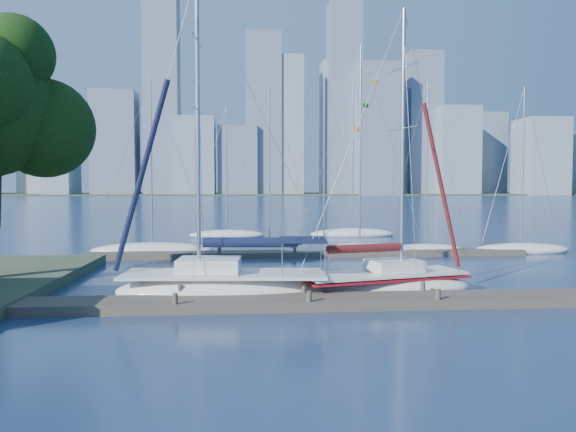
{
  "coord_description": "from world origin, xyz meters",
  "views": [
    {
      "loc": [
        -2.56,
        -21.75,
        4.75
      ],
      "look_at": [
        -0.39,
        4.0,
        3.39
      ],
      "focal_mm": 35.0,
      "sensor_mm": 36.0,
      "label": 1
    }
  ],
  "objects": [
    {
      "name": "bg_boat_6",
      "position": [
        -3.85,
        31.14,
        0.25
      ],
      "size": [
        7.13,
        2.44,
        12.63
      ],
      "rotation": [
        0.0,
        0.0,
        -0.06
      ],
      "color": "white",
      "rests_on": "ground"
    },
    {
      "name": "bg_boat_7",
      "position": [
        8.04,
        30.84,
        0.29
      ],
      "size": [
        8.4,
        4.01,
        15.06
      ],
      "rotation": [
        0.0,
        0.0,
        -0.22
      ],
      "color": "white",
      "rests_on": "ground"
    },
    {
      "name": "bg_boat_2",
      "position": [
        3.19,
        16.74,
        0.26
      ],
      "size": [
        6.18,
        3.14,
        13.08
      ],
      "rotation": [
        0.0,
        0.0,
        -0.2
      ],
      "color": "white",
      "rests_on": "ground"
    },
    {
      "name": "bg_boat_3",
      "position": [
        5.75,
        16.88,
        0.28
      ],
      "size": [
        8.8,
        3.8,
        14.92
      ],
      "rotation": [
        0.0,
        0.0,
        -0.18
      ],
      "color": "white",
      "rests_on": "ground"
    },
    {
      "name": "far_shore",
      "position": [
        0.0,
        320.0,
        0.0
      ],
      "size": [
        800.0,
        100.0,
        1.5
      ],
      "primitive_type": "cube",
      "color": "#38472D",
      "rests_on": "ground"
    },
    {
      "name": "bg_boat_1",
      "position": [
        -0.53,
        18.01,
        0.24
      ],
      "size": [
        7.26,
        3.05,
        12.19
      ],
      "rotation": [
        0.0,
        0.0,
        0.15
      ],
      "color": "white",
      "rests_on": "ground"
    },
    {
      "name": "bg_boat_5",
      "position": [
        17.5,
        16.77,
        0.25
      ],
      "size": [
        7.43,
        4.17,
        12.17
      ],
      "rotation": [
        0.0,
        0.0,
        0.31
      ],
      "color": "white",
      "rests_on": "ground"
    },
    {
      "name": "sailboat_maroon",
      "position": [
        3.75,
        2.59,
        1.06
      ],
      "size": [
        8.36,
        4.54,
        13.14
      ],
      "rotation": [
        0.0,
        0.0,
        0.26
      ],
      "color": "white",
      "rests_on": "ground"
    },
    {
      "name": "bg_boat_4",
      "position": [
        10.64,
        17.28,
        0.25
      ],
      "size": [
        6.01,
        3.96,
        12.45
      ],
      "rotation": [
        0.0,
        0.0,
        -0.39
      ],
      "color": "white",
      "rests_on": "ground"
    },
    {
      "name": "far_dock",
      "position": [
        2.0,
        16.0,
        0.18
      ],
      "size": [
        30.0,
        1.8,
        0.36
      ],
      "primitive_type": "cube",
      "color": "#463E33",
      "rests_on": "ground"
    },
    {
      "name": "near_dock",
      "position": [
        0.0,
        0.0,
        0.2
      ],
      "size": [
        26.0,
        2.0,
        0.4
      ],
      "primitive_type": "cube",
      "color": "#463E33",
      "rests_on": "ground"
    },
    {
      "name": "skyline",
      "position": [
        17.88,
        290.59,
        36.11
      ],
      "size": [
        502.24,
        51.31,
        124.99
      ],
      "color": "#7D93A2",
      "rests_on": "ground"
    },
    {
      "name": "sailboat_navy",
      "position": [
        -3.27,
        2.1,
        1.05
      ],
      "size": [
        9.45,
        3.7,
        14.24
      ],
      "rotation": [
        0.0,
        0.0,
        -0.07
      ],
      "color": "white",
      "rests_on": "ground"
    },
    {
      "name": "bg_boat_0",
      "position": [
        -8.81,
        18.34,
        0.27
      ],
      "size": [
        8.93,
        4.16,
        12.68
      ],
      "rotation": [
        0.0,
        0.0,
        -0.21
      ],
      "color": "white",
      "rests_on": "ground"
    },
    {
      "name": "ground",
      "position": [
        0.0,
        0.0,
        0.0
      ],
      "size": [
        700.0,
        700.0,
        0.0
      ],
      "primitive_type": "plane",
      "color": "navy",
      "rests_on": "ground"
    }
  ]
}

